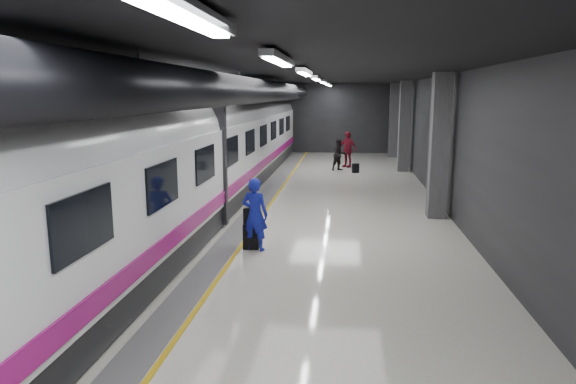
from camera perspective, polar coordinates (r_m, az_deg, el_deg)
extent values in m
plane|color=silver|center=(14.91, -0.22, -4.13)|extent=(40.00, 40.00, 0.00)
cube|color=black|center=(14.42, -0.23, 13.42)|extent=(10.00, 40.00, 0.02)
cube|color=#28282B|center=(34.38, 3.74, 8.15)|extent=(10.00, 0.02, 4.50)
cube|color=#28282B|center=(15.87, -18.51, 4.49)|extent=(0.02, 40.00, 4.50)
cube|color=#28282B|center=(14.77, 19.48, 4.00)|extent=(0.02, 40.00, 4.50)
cube|color=slate|center=(15.12, -5.32, -3.94)|extent=(0.65, 39.80, 0.01)
cube|color=gold|center=(15.04, -3.82, -3.99)|extent=(0.10, 39.80, 0.01)
cylinder|color=black|center=(14.61, -5.40, 11.18)|extent=(0.80, 38.00, 0.80)
cube|color=silver|center=(3.52, -12.40, 19.58)|extent=(0.22, 2.60, 0.10)
cube|color=silver|center=(8.39, -1.01, 14.59)|extent=(0.22, 2.60, 0.10)
cube|color=silver|center=(13.36, 1.88, 13.19)|extent=(0.22, 2.60, 0.10)
cube|color=silver|center=(18.34, 3.19, 12.54)|extent=(0.22, 2.60, 0.10)
cube|color=silver|center=(23.33, 3.93, 12.16)|extent=(0.22, 2.60, 0.10)
cube|color=silver|center=(28.33, 4.41, 11.92)|extent=(0.22, 2.60, 0.10)
cube|color=silver|center=(32.32, 4.69, 11.78)|extent=(0.22, 2.60, 0.10)
cube|color=#515154|center=(16.63, 16.45, 4.87)|extent=(0.55, 0.55, 4.50)
cube|color=#515154|center=(26.50, 12.81, 7.11)|extent=(0.55, 0.55, 4.50)
cube|color=#515154|center=(32.47, 11.68, 7.79)|extent=(0.55, 0.55, 4.50)
cube|color=black|center=(15.53, -12.22, -2.44)|extent=(2.80, 38.00, 0.60)
cube|color=white|center=(15.28, -12.43, 2.68)|extent=(2.90, 38.00, 2.20)
cylinder|color=white|center=(15.18, -12.58, 6.23)|extent=(2.80, 38.00, 2.80)
cube|color=#940D69|center=(15.00, -6.99, -0.39)|extent=(0.04, 38.00, 0.35)
cube|color=black|center=(15.25, -12.47, 3.61)|extent=(3.05, 0.25, 3.80)
cube|color=black|center=(7.39, -21.75, -3.24)|extent=(0.05, 1.60, 0.85)
cube|color=black|center=(10.07, -13.75, 0.81)|extent=(0.05, 1.60, 0.85)
cube|color=black|center=(12.90, -9.17, 3.12)|extent=(0.05, 1.60, 0.85)
cube|color=black|center=(15.78, -6.24, 4.59)|extent=(0.05, 1.60, 0.85)
cube|color=black|center=(18.71, -4.22, 5.59)|extent=(0.05, 1.60, 0.85)
cube|color=black|center=(21.65, -2.74, 6.32)|extent=(0.05, 1.60, 0.85)
cube|color=black|center=(24.61, -1.61, 6.87)|extent=(0.05, 1.60, 0.85)
cube|color=black|center=(27.57, -0.72, 7.30)|extent=(0.05, 1.60, 0.85)
cube|color=black|center=(30.55, -0.01, 7.65)|extent=(0.05, 1.60, 0.85)
imported|color=#1B27CF|center=(12.75, -3.69, -2.49)|extent=(0.75, 0.58, 1.83)
cube|color=black|center=(13.01, -4.12, -4.94)|extent=(0.41, 0.27, 0.64)
cube|color=black|center=(12.87, -4.28, -2.70)|extent=(0.31, 0.17, 0.40)
imported|color=black|center=(26.29, 5.71, 4.14)|extent=(0.99, 0.95, 1.62)
imported|color=maroon|center=(27.54, 6.61, 4.73)|extent=(1.19, 1.00, 1.90)
cube|color=black|center=(25.69, 7.52, 2.65)|extent=(0.37, 0.31, 0.46)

